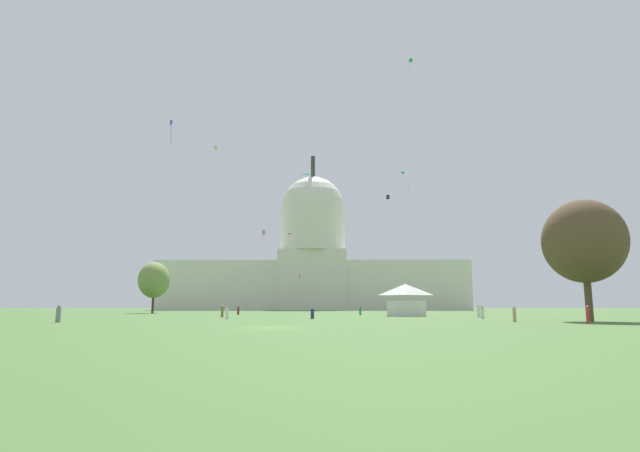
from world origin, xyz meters
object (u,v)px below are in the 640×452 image
object	(u,v)px
person_grey_back_center	(58,315)
person_olive_lawn_far_right	(222,312)
person_white_lawn_far_left	(482,313)
kite_lime_high	(409,186)
person_red_near_tent	(588,315)
person_tan_near_tree_west	(514,314)
kite_black_mid	(388,197)
tree_west_far	(154,280)
person_red_front_right	(478,312)
kite_violet_low	(331,270)
person_white_mid_right	(479,312)
kite_green_high	(411,61)
capitol_building	(313,263)
event_tent	(406,300)
kite_red_low	(300,277)
kite_yellow_high	(233,190)
kite_cyan_mid	(305,177)
person_navy_aisle_center	(312,314)
kite_blue_mid	(171,126)
tree_east_far	(584,241)
person_teal_mid_center	(360,311)
kite_pink_mid	(264,233)
person_denim_edge_east	(406,311)
person_maroon_deep_crowd	(238,311)
kite_gold_mid	(216,148)
kite_magenta_mid	(289,236)
kite_turquoise_high	(403,172)
person_white_edge_west	(227,313)

from	to	relation	value
person_grey_back_center	person_olive_lawn_far_right	distance (m)	26.58
person_white_lawn_far_left	kite_lime_high	world-z (taller)	kite_lime_high
kite_lime_high	person_red_near_tent	bearing A→B (deg)	-126.51
person_tan_near_tree_west	kite_black_mid	world-z (taller)	kite_black_mid
person_red_near_tent	tree_west_far	bearing A→B (deg)	132.82
person_white_lawn_far_left	tree_west_far	bearing A→B (deg)	47.59
person_red_front_right	person_olive_lawn_far_right	world-z (taller)	person_olive_lawn_far_right
person_olive_lawn_far_right	kite_violet_low	bearing A→B (deg)	-40.40
person_white_mid_right	person_tan_near_tree_west	world-z (taller)	person_white_mid_right
kite_green_high	capitol_building	bearing A→B (deg)	83.39
kite_violet_low	event_tent	bearing A→B (deg)	-26.80
kite_red_low	kite_yellow_high	bearing A→B (deg)	-48.78
capitol_building	kite_violet_low	world-z (taller)	capitol_building
person_red_front_right	kite_cyan_mid	world-z (taller)	kite_cyan_mid
person_navy_aisle_center	person_white_lawn_far_left	size ratio (longest dim) A/B	0.88
kite_blue_mid	person_red_near_tent	bearing A→B (deg)	-122.70
tree_west_far	person_white_lawn_far_left	xyz separation A→B (m)	(61.34, -49.61, -6.90)
person_red_near_tent	person_white_lawn_far_left	bearing A→B (deg)	102.36
tree_west_far	person_tan_near_tree_west	bearing A→B (deg)	-46.54
capitol_building	tree_east_far	size ratio (longest dim) A/B	9.26
person_teal_mid_center	person_red_near_tent	world-z (taller)	person_red_near_tent
event_tent	kite_yellow_high	world-z (taller)	kite_yellow_high
kite_lime_high	person_white_mid_right	bearing A→B (deg)	-128.56
person_red_near_tent	kite_blue_mid	distance (m)	69.19
kite_pink_mid	kite_blue_mid	xyz separation A→B (m)	(-6.91, -72.29, 8.17)
person_teal_mid_center	kite_lime_high	world-z (taller)	kite_lime_high
capitol_building	kite_pink_mid	bearing A→B (deg)	-104.31
person_white_lawn_far_left	kite_yellow_high	size ratio (longest dim) A/B	0.94
person_white_lawn_far_left	person_olive_lawn_far_right	world-z (taller)	person_olive_lawn_far_right
person_denim_edge_east	kite_lime_high	xyz separation A→B (m)	(11.87, 65.19, 39.68)
capitol_building	person_white_lawn_far_left	world-z (taller)	capitol_building
person_white_lawn_far_left	kite_red_low	world-z (taller)	kite_red_low
tree_west_far	person_white_lawn_far_left	bearing A→B (deg)	-38.97
tree_east_far	person_white_mid_right	xyz separation A→B (m)	(-6.08, 20.40, -7.93)
event_tent	person_maroon_deep_crowd	xyz separation A→B (m)	(-29.91, 14.61, -1.88)
kite_gold_mid	kite_magenta_mid	distance (m)	61.39
kite_green_high	kite_magenta_mid	xyz separation A→B (m)	(-31.65, 48.33, -34.11)
kite_cyan_mid	person_maroon_deep_crowd	bearing A→B (deg)	-63.90
tree_east_far	kite_turquoise_high	distance (m)	131.18
person_tan_near_tree_west	person_denim_edge_east	xyz separation A→B (m)	(-5.14, 42.56, -0.02)
tree_west_far	kite_blue_mid	distance (m)	45.37
person_white_edge_west	kite_violet_low	distance (m)	68.40
person_denim_edge_east	capitol_building	bearing A→B (deg)	-62.28
tree_west_far	kite_gold_mid	world-z (taller)	kite_gold_mid
person_grey_back_center	kite_pink_mid	world-z (taller)	kite_pink_mid
tree_east_far	kite_violet_low	bearing A→B (deg)	110.14
person_maroon_deep_crowd	kite_magenta_mid	bearing A→B (deg)	-62.61
tree_west_far	person_red_front_right	bearing A→B (deg)	-30.75
person_white_lawn_far_left	person_maroon_deep_crowd	distance (m)	47.93
kite_pink_mid	kite_gold_mid	size ratio (longest dim) A/B	3.36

